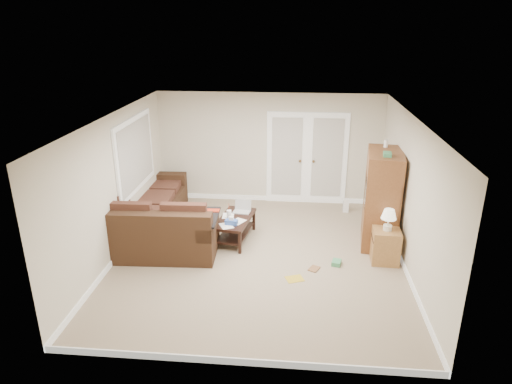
# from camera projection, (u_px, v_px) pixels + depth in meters

# --- Properties ---
(floor) EXTENTS (5.50, 5.50, 0.00)m
(floor) POSITION_uv_depth(u_px,v_px,m) (259.00, 257.00, 8.14)
(floor) COLOR gray
(floor) RESTS_ON ground
(ceiling) EXTENTS (5.00, 5.50, 0.02)m
(ceiling) POSITION_uv_depth(u_px,v_px,m) (259.00, 118.00, 7.25)
(ceiling) COLOR silver
(ceiling) RESTS_ON wall_back
(wall_left) EXTENTS (0.02, 5.50, 2.50)m
(wall_left) POSITION_uv_depth(u_px,v_px,m) (115.00, 187.00, 7.91)
(wall_left) COLOR beige
(wall_left) RESTS_ON floor
(wall_right) EXTENTS (0.02, 5.50, 2.50)m
(wall_right) POSITION_uv_depth(u_px,v_px,m) (410.00, 196.00, 7.48)
(wall_right) COLOR beige
(wall_right) RESTS_ON floor
(wall_back) EXTENTS (5.00, 0.02, 2.50)m
(wall_back) POSITION_uv_depth(u_px,v_px,m) (269.00, 149.00, 10.26)
(wall_back) COLOR beige
(wall_back) RESTS_ON floor
(wall_front) EXTENTS (5.00, 0.02, 2.50)m
(wall_front) POSITION_uv_depth(u_px,v_px,m) (238.00, 277.00, 5.13)
(wall_front) COLOR beige
(wall_front) RESTS_ON floor
(baseboards) EXTENTS (5.00, 5.50, 0.10)m
(baseboards) POSITION_uv_depth(u_px,v_px,m) (259.00, 254.00, 8.12)
(baseboards) COLOR white
(baseboards) RESTS_ON floor
(french_doors) EXTENTS (1.80, 0.05, 2.13)m
(french_doors) POSITION_uv_depth(u_px,v_px,m) (307.00, 159.00, 10.23)
(french_doors) COLOR white
(french_doors) RESTS_ON floor
(window_left) EXTENTS (0.05, 1.92, 1.42)m
(window_left) POSITION_uv_depth(u_px,v_px,m) (135.00, 154.00, 8.73)
(window_left) COLOR white
(window_left) RESTS_ON wall_left
(sectional_sofa) EXTENTS (2.17, 3.11, 0.95)m
(sectional_sofa) POSITION_uv_depth(u_px,v_px,m) (154.00, 218.00, 8.82)
(sectional_sofa) COLOR #3A2416
(sectional_sofa) RESTS_ON floor
(coffee_table) EXTENTS (0.72, 1.19, 0.76)m
(coffee_table) POSITION_uv_depth(u_px,v_px,m) (236.00, 227.00, 8.71)
(coffee_table) COLOR black
(coffee_table) RESTS_ON floor
(tv_armoire) EXTENTS (0.74, 1.18, 1.91)m
(tv_armoire) POSITION_uv_depth(u_px,v_px,m) (381.00, 198.00, 8.37)
(tv_armoire) COLOR brown
(tv_armoire) RESTS_ON floor
(side_cabinet) EXTENTS (0.49, 0.49, 0.98)m
(side_cabinet) POSITION_uv_depth(u_px,v_px,m) (386.00, 243.00, 7.87)
(side_cabinet) COLOR #A06F3A
(side_cabinet) RESTS_ON floor
(space_heater) EXTENTS (0.13, 0.11, 0.30)m
(space_heater) POSITION_uv_depth(u_px,v_px,m) (346.00, 205.00, 10.00)
(space_heater) COLOR white
(space_heater) RESTS_ON floor
(floor_magazine) EXTENTS (0.34, 0.31, 0.01)m
(floor_magazine) POSITION_uv_depth(u_px,v_px,m) (295.00, 279.00, 7.44)
(floor_magazine) COLOR gold
(floor_magazine) RESTS_ON floor
(floor_greenbox) EXTENTS (0.19, 0.22, 0.08)m
(floor_greenbox) POSITION_uv_depth(u_px,v_px,m) (336.00, 263.00, 7.86)
(floor_greenbox) COLOR #408E5B
(floor_greenbox) RESTS_ON floor
(floor_book) EXTENTS (0.23, 0.26, 0.02)m
(floor_book) POSITION_uv_depth(u_px,v_px,m) (310.00, 268.00, 7.77)
(floor_book) COLOR brown
(floor_book) RESTS_ON floor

